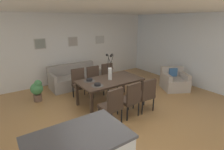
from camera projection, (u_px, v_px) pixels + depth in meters
name	position (u px, v px, depth m)	size (l,w,h in m)	color
ground_plane	(116.00, 114.00, 4.54)	(9.00, 9.00, 0.00)	#A87A47
back_wall_panel	(67.00, 49.00, 6.71)	(9.00, 0.10, 2.60)	silver
side_window_wall	(190.00, 50.00, 6.44)	(0.10, 6.30, 2.60)	white
ceiling_panel	(107.00, 7.00, 4.07)	(9.00, 7.20, 0.08)	white
dining_table	(110.00, 82.00, 4.96)	(1.80, 0.98, 0.74)	#3D2D23
dining_chair_near_left	(112.00, 104.00, 3.97)	(0.47, 0.47, 0.92)	#3D2D23
dining_chair_near_right	(80.00, 82.00, 5.42)	(0.45, 0.45, 0.92)	#3D2D23
dining_chair_far_left	(130.00, 98.00, 4.30)	(0.45, 0.45, 0.92)	#3D2D23
dining_chair_far_right	(95.00, 79.00, 5.68)	(0.46, 0.46, 0.92)	#3D2D23
dining_chair_mid_left	(146.00, 93.00, 4.57)	(0.47, 0.47, 0.92)	#3D2D23
dining_chair_mid_right	(109.00, 76.00, 6.05)	(0.45, 0.45, 0.92)	#3D2D23
centerpiece_vase	(110.00, 70.00, 4.86)	(0.21, 0.23, 0.73)	silver
placemat_near_left	(97.00, 86.00, 4.47)	(0.32, 0.32, 0.01)	#4C4742
bowl_near_left	(97.00, 84.00, 4.46)	(0.17, 0.17, 0.07)	black
placemat_near_right	(89.00, 81.00, 4.82)	(0.32, 0.32, 0.01)	#4C4742
bowl_near_right	(89.00, 80.00, 4.81)	(0.17, 0.17, 0.07)	black
sofa	(75.00, 79.00, 6.44)	(1.78, 0.84, 0.80)	gray
armchair	(174.00, 81.00, 6.18)	(1.09, 1.09, 0.75)	#ADA399
framed_picture_left	(40.00, 44.00, 6.04)	(0.39, 0.03, 0.36)	#B2ADA3
framed_picture_center	(73.00, 42.00, 6.70)	(0.38, 0.03, 0.36)	#B2ADA3
framed_picture_right	(100.00, 40.00, 7.36)	(0.40, 0.03, 0.32)	#B2ADA3
potted_plant	(37.00, 90.00, 5.20)	(0.36, 0.36, 0.67)	brown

